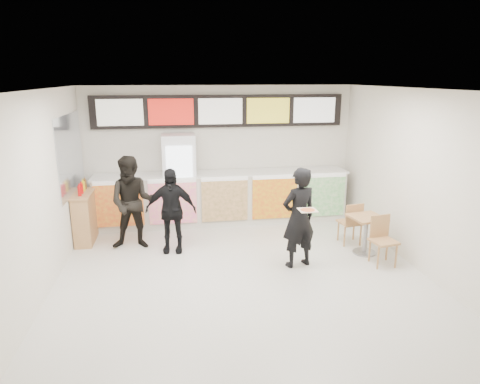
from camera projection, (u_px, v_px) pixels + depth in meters
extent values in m
plane|color=beige|center=(246.00, 286.00, 6.72)|extent=(7.00, 7.00, 0.00)
plane|color=white|center=(247.00, 90.00, 5.93)|extent=(7.00, 7.00, 0.00)
plane|color=silver|center=(220.00, 153.00, 9.66)|extent=(6.00, 0.00, 6.00)
plane|color=silver|center=(32.00, 203.00, 5.88)|extent=(0.00, 7.00, 7.00)
plane|color=silver|center=(433.00, 186.00, 6.78)|extent=(0.00, 7.00, 7.00)
cube|color=silver|center=(223.00, 198.00, 9.53)|extent=(5.50, 0.70, 1.10)
cube|color=silver|center=(222.00, 174.00, 9.38)|extent=(5.56, 0.76, 0.04)
cube|color=red|center=(119.00, 205.00, 8.82)|extent=(0.99, 0.02, 0.90)
cube|color=#FB37AA|center=(173.00, 203.00, 8.99)|extent=(0.99, 0.02, 0.90)
cube|color=brown|center=(225.00, 201.00, 9.15)|extent=(0.99, 0.02, 0.90)
cube|color=yellow|center=(275.00, 199.00, 9.32)|extent=(0.99, 0.02, 0.90)
cube|color=green|center=(323.00, 197.00, 9.48)|extent=(0.99, 0.02, 0.90)
cube|color=black|center=(220.00, 111.00, 9.34)|extent=(5.50, 0.12, 0.70)
cube|color=beige|center=(120.00, 113.00, 8.95)|extent=(0.95, 0.02, 0.55)
cube|color=red|center=(171.00, 112.00, 9.11)|extent=(0.95, 0.02, 0.55)
cube|color=silver|center=(220.00, 111.00, 9.27)|extent=(0.95, 0.02, 0.55)
cube|color=gold|center=(268.00, 111.00, 9.43)|extent=(0.95, 0.02, 0.55)
cube|color=silver|center=(314.00, 110.00, 9.59)|extent=(0.95, 0.02, 0.55)
cube|color=white|center=(180.00, 180.00, 9.29)|extent=(0.70, 0.65, 2.00)
cube|color=white|center=(180.00, 182.00, 8.95)|extent=(0.54, 0.02, 1.50)
cylinder|color=green|center=(171.00, 209.00, 9.12)|extent=(0.07, 0.07, 0.22)
cylinder|color=orange|center=(178.00, 209.00, 9.14)|extent=(0.07, 0.07, 0.22)
cylinder|color=red|center=(184.00, 208.00, 9.16)|extent=(0.07, 0.07, 0.22)
cylinder|color=#1866B7|center=(191.00, 208.00, 9.18)|extent=(0.07, 0.07, 0.22)
cylinder|color=orange|center=(170.00, 192.00, 9.02)|extent=(0.07, 0.07, 0.22)
cylinder|color=red|center=(177.00, 191.00, 9.04)|extent=(0.07, 0.07, 0.22)
cylinder|color=#1866B7|center=(184.00, 191.00, 9.06)|extent=(0.07, 0.07, 0.22)
cylinder|color=green|center=(190.00, 191.00, 9.08)|extent=(0.07, 0.07, 0.22)
cylinder|color=red|center=(170.00, 174.00, 8.92)|extent=(0.07, 0.07, 0.22)
cylinder|color=#1866B7|center=(176.00, 174.00, 8.94)|extent=(0.07, 0.07, 0.22)
cylinder|color=green|center=(183.00, 174.00, 8.96)|extent=(0.07, 0.07, 0.22)
cylinder|color=orange|center=(190.00, 173.00, 8.98)|extent=(0.07, 0.07, 0.22)
cylinder|color=#1866B7|center=(169.00, 156.00, 8.82)|extent=(0.07, 0.07, 0.22)
cylinder|color=green|center=(176.00, 156.00, 8.84)|extent=(0.07, 0.07, 0.22)
cylinder|color=orange|center=(182.00, 156.00, 8.86)|extent=(0.07, 0.07, 0.22)
cylinder|color=red|center=(189.00, 156.00, 8.88)|extent=(0.07, 0.07, 0.22)
cube|color=#B2B7BF|center=(71.00, 154.00, 8.15)|extent=(0.01, 2.00, 1.50)
imported|color=black|center=(299.00, 218.00, 7.23)|extent=(0.73, 0.58, 1.74)
imported|color=black|center=(133.00, 203.00, 8.01)|extent=(0.92, 0.74, 1.78)
imported|color=black|center=(171.00, 211.00, 7.87)|extent=(0.98, 0.51, 1.59)
cube|color=beige|center=(308.00, 210.00, 6.73)|extent=(0.28, 0.28, 0.01)
cone|color=#CC7233|center=(308.00, 209.00, 6.72)|extent=(0.36, 0.36, 0.02)
cube|color=tan|center=(367.00, 217.00, 7.79)|extent=(0.66, 0.66, 0.04)
cylinder|color=gray|center=(365.00, 236.00, 7.88)|extent=(0.08, 0.08, 0.69)
cylinder|color=gray|center=(364.00, 252.00, 7.97)|extent=(0.42, 0.42, 0.03)
cube|color=tan|center=(384.00, 241.00, 7.37)|extent=(0.46, 0.46, 0.04)
cube|color=tan|center=(380.00, 226.00, 7.49)|extent=(0.38, 0.09, 0.40)
cube|color=tan|center=(350.00, 222.00, 8.34)|extent=(0.46, 0.46, 0.04)
cube|color=tan|center=(355.00, 214.00, 8.11)|extent=(0.38, 0.09, 0.40)
cube|color=tan|center=(85.00, 218.00, 8.41)|extent=(0.32, 0.86, 0.96)
cube|color=tan|center=(83.00, 194.00, 8.28)|extent=(0.36, 0.90, 0.04)
cylinder|color=red|center=(80.00, 191.00, 8.03)|extent=(0.06, 0.06, 0.19)
cylinder|color=red|center=(81.00, 189.00, 8.20)|extent=(0.06, 0.06, 0.19)
cylinder|color=yellow|center=(83.00, 186.00, 8.37)|extent=(0.06, 0.06, 0.19)
cylinder|color=brown|center=(85.00, 184.00, 8.54)|extent=(0.06, 0.06, 0.19)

